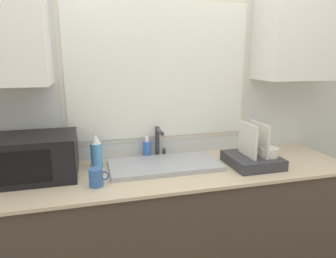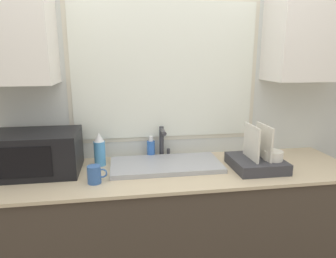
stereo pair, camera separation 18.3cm
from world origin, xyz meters
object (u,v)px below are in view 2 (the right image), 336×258
at_px(faucet, 163,140).
at_px(spray_bottle, 100,150).
at_px(dish_rack, 258,160).
at_px(mug_near_sink, 95,174).
at_px(microwave, 36,153).
at_px(soap_bottle, 151,149).

bearing_deg(faucet, spray_bottle, -168.97).
xyz_separation_m(dish_rack, mug_near_sink, (-1.03, -0.07, -0.01)).
distance_m(microwave, soap_bottle, 0.75).
xyz_separation_m(microwave, mug_near_sink, (0.37, -0.23, -0.08)).
bearing_deg(soap_bottle, dish_rack, -25.48).
relative_size(microwave, spray_bottle, 2.32).
distance_m(microwave, mug_near_sink, 0.44).
distance_m(faucet, soap_bottle, 0.11).
bearing_deg(dish_rack, soap_bottle, 154.52).
bearing_deg(mug_near_sink, spray_bottle, 87.61).
relative_size(faucet, dish_rack, 0.69).
height_order(faucet, spray_bottle, faucet).
relative_size(spray_bottle, soap_bottle, 1.39).
relative_size(faucet, microwave, 0.44).
xyz_separation_m(faucet, soap_bottle, (-0.08, 0.01, -0.07)).
bearing_deg(dish_rack, faucet, 152.18).
height_order(faucet, soap_bottle, faucet).
relative_size(microwave, mug_near_sink, 4.56).
distance_m(dish_rack, mug_near_sink, 1.04).
height_order(faucet, dish_rack, dish_rack).
height_order(microwave, mug_near_sink, microwave).
relative_size(spray_bottle, mug_near_sink, 1.97).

